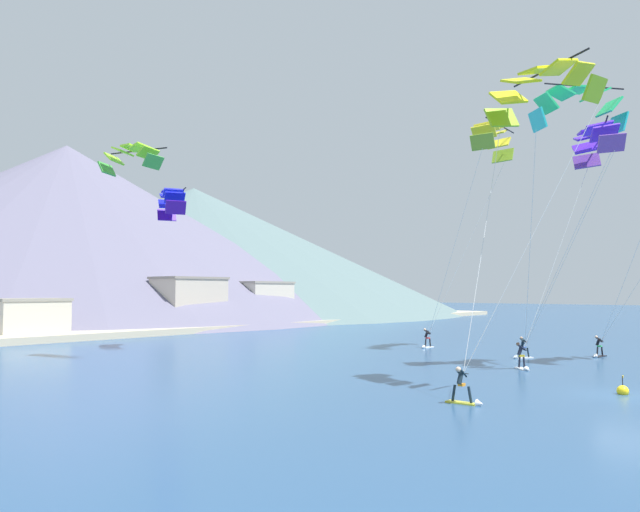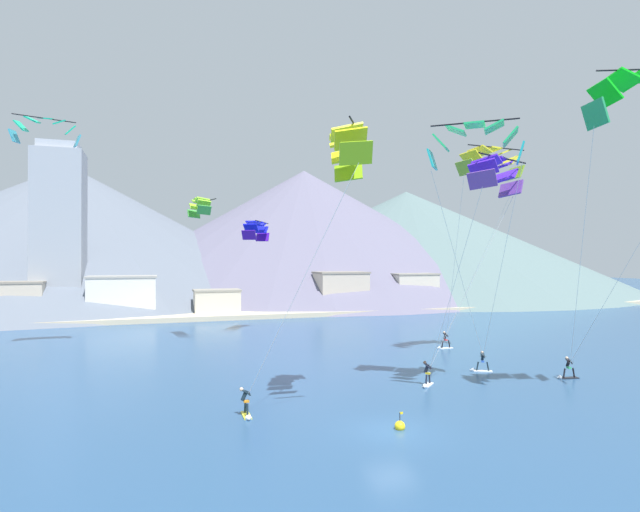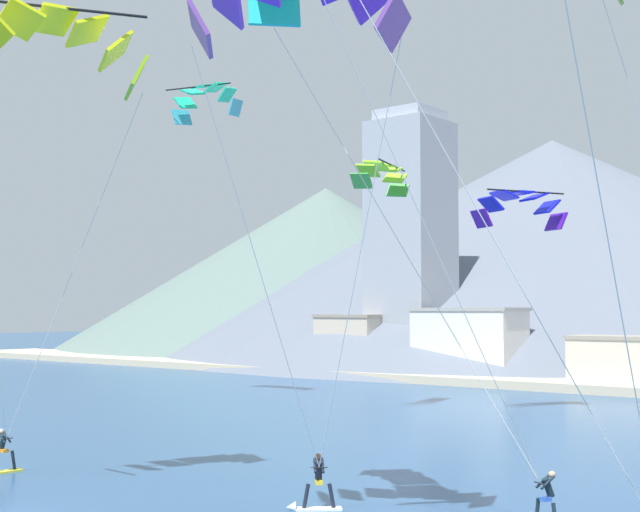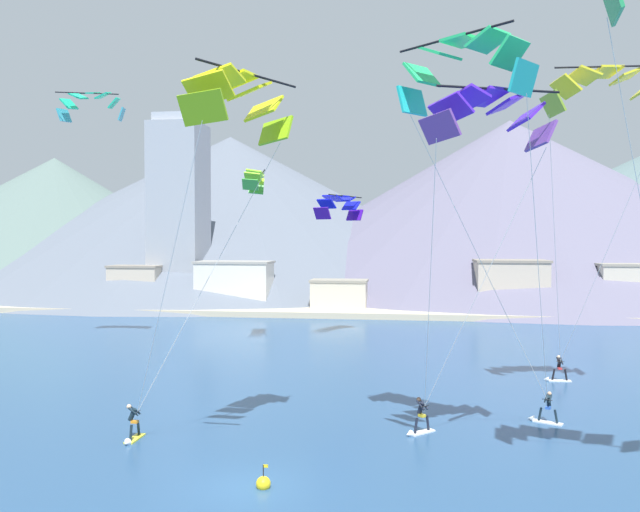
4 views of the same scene
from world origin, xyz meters
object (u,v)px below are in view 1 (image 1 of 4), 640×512
(kitesurfer_far_right, at_px, (426,342))
(race_marker_buoy, at_px, (623,391))
(parafoil_kite_distant_mid_solo, at_px, (172,201))
(kitesurfer_near_trail, at_px, (522,361))
(parafoil_kite_near_lead, at_px, (541,86))
(kitesurfer_near_lead, at_px, (466,393))
(kitesurfer_mid_center, at_px, (598,351))
(parafoil_kite_distant_high_outer, at_px, (131,156))
(parafoil_kite_far_right, at_px, (492,138))
(kitesurfer_far_left, at_px, (521,352))
(parafoil_kite_near_trail, at_px, (595,141))
(parafoil_kite_far_left, at_px, (578,106))

(kitesurfer_far_right, bearing_deg, race_marker_buoy, -127.41)
(parafoil_kite_distant_mid_solo, bearing_deg, kitesurfer_near_trail, -76.20)
(kitesurfer_near_trail, bearing_deg, parafoil_kite_near_lead, -150.13)
(kitesurfer_near_lead, bearing_deg, race_marker_buoy, -31.79)
(parafoil_kite_distant_mid_solo, bearing_deg, parafoil_kite_near_lead, -91.67)
(kitesurfer_mid_center, xyz_separation_m, parafoil_kite_distant_high_outer, (-24.74, 24.22, 14.17))
(kitesurfer_far_right, distance_m, parafoil_kite_distant_high_outer, 28.88)
(kitesurfer_near_lead, height_order, parafoil_kite_far_right, parafoil_kite_far_right)
(parafoil_kite_near_lead, bearing_deg, kitesurfer_far_right, 44.89)
(kitesurfer_far_left, relative_size, parafoil_kite_near_trail, 0.12)
(kitesurfer_near_lead, height_order, kitesurfer_far_left, kitesurfer_near_lead)
(kitesurfer_far_left, bearing_deg, kitesurfer_near_lead, -164.04)
(parafoil_kite_distant_mid_solo, bearing_deg, kitesurfer_far_left, -62.05)
(kitesurfer_near_trail, xyz_separation_m, race_marker_buoy, (-5.94, -7.41, -0.39))
(kitesurfer_far_right, xyz_separation_m, parafoil_kite_far_right, (1.12, -5.85, 17.30))
(kitesurfer_mid_center, bearing_deg, kitesurfer_far_left, 139.19)
(parafoil_kite_far_left, bearing_deg, parafoil_kite_far_right, 48.64)
(kitesurfer_far_left, height_order, parafoil_kite_distant_high_outer, parafoil_kite_distant_high_outer)
(parafoil_kite_near_lead, bearing_deg, parafoil_kite_near_trail, 2.88)
(kitesurfer_near_trail, distance_m, parafoil_kite_distant_mid_solo, 30.81)
(kitesurfer_near_trail, height_order, parafoil_kite_far_left, parafoil_kite_far_left)
(kitesurfer_far_left, bearing_deg, kitesurfer_mid_center, -40.81)
(parafoil_kite_near_trail, distance_m, parafoil_kite_distant_high_outer, 31.43)
(parafoil_kite_distant_high_outer, height_order, parafoil_kite_distant_mid_solo, parafoil_kite_distant_high_outer)
(parafoil_kite_far_left, distance_m, parafoil_kite_distant_mid_solo, 32.15)
(kitesurfer_near_lead, xyz_separation_m, parafoil_kite_distant_mid_solo, (6.49, 30.41, 12.09))
(kitesurfer_mid_center, bearing_deg, parafoil_kite_far_left, -168.46)
(parafoil_kite_distant_mid_solo, bearing_deg, parafoil_kite_near_trail, -73.21)
(kitesurfer_far_left, relative_size, parafoil_kite_far_left, 0.10)
(parafoil_kite_distant_high_outer, bearing_deg, parafoil_kite_far_left, -59.47)
(kitesurfer_mid_center, relative_size, parafoil_kite_near_trail, 0.13)
(parafoil_kite_far_left, bearing_deg, kitesurfer_far_right, 64.36)
(kitesurfer_mid_center, bearing_deg, parafoil_kite_near_lead, -170.56)
(kitesurfer_near_trail, bearing_deg, parafoil_kite_distant_high_outer, 120.81)
(kitesurfer_near_lead, xyz_separation_m, parafoil_kite_near_trail, (15.98, -1.02, 14.01))
(parafoil_kite_near_lead, bearing_deg, race_marker_buoy, -59.66)
(kitesurfer_far_right, height_order, parafoil_kite_near_trail, parafoil_kite_near_trail)
(kitesurfer_near_trail, xyz_separation_m, kitesurfer_far_right, (9.26, 12.47, -0.02))
(kitesurfer_far_right, distance_m, race_marker_buoy, 25.02)
(kitesurfer_mid_center, bearing_deg, parafoil_kite_near_trail, -162.71)
(kitesurfer_near_trail, distance_m, parafoil_kite_distant_high_outer, 30.18)
(kitesurfer_far_left, distance_m, parafoil_kite_near_trail, 15.97)
(parafoil_kite_far_right, xyz_separation_m, parafoil_kite_distant_mid_solo, (-17.14, 20.91, -5.22))
(parafoil_kite_near_lead, relative_size, parafoil_kite_distant_high_outer, 2.68)
(kitesurfer_near_trail, height_order, kitesurfer_far_right, kitesurfer_near_trail)
(kitesurfer_far_right, height_order, parafoil_kite_near_lead, parafoil_kite_near_lead)
(kitesurfer_near_lead, distance_m, kitesurfer_near_trail, 13.56)
(kitesurfer_near_trail, height_order, parafoil_kite_distant_mid_solo, parafoil_kite_distant_mid_solo)
(kitesurfer_mid_center, distance_m, race_marker_buoy, 18.08)
(parafoil_kite_far_left, relative_size, race_marker_buoy, 16.24)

